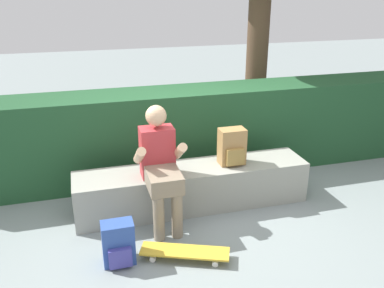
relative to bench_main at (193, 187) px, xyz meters
The scene contains 7 objects.
ground_plane 0.36m from the bench_main, 90.00° to the right, with size 24.00×24.00×0.00m, color gray.
bench_main is the anchor object (origin of this frame).
person_skater 0.63m from the bench_main, 150.66° to the right, with size 0.49×0.62×1.22m.
skateboard_near_person 0.98m from the bench_main, 110.04° to the right, with size 0.82×0.49×0.09m.
backpack_on_bench 0.61m from the bench_main, ahead, with size 0.28×0.23×0.40m.
backpack_on_ground 1.20m from the bench_main, 138.61° to the right, with size 0.28×0.23×0.40m.
hedge_row 1.03m from the bench_main, 65.51° to the left, with size 6.32×0.66×1.10m.
Camera 1 is at (-1.11, -3.65, 2.34)m, focal length 38.83 mm.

